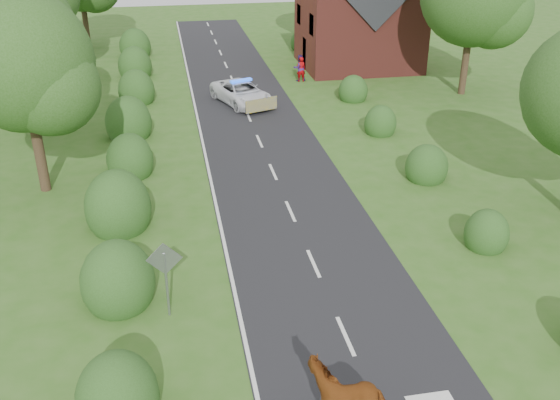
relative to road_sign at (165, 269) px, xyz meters
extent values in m
plane|color=#31621B|center=(5.00, -2.00, -1.65)|extent=(120.00, 120.00, 0.00)
cube|color=black|center=(5.00, 13.00, -1.64)|extent=(6.00, 70.00, 0.02)
cube|color=white|center=(5.00, -2.00, -1.63)|extent=(0.12, 1.80, 0.01)
cube|color=white|center=(5.00, 2.00, -1.63)|extent=(0.12, 1.80, 0.01)
cube|color=white|center=(5.00, 6.00, -1.63)|extent=(0.12, 1.80, 0.01)
cube|color=white|center=(5.00, 10.00, -1.63)|extent=(0.12, 1.80, 0.01)
cube|color=white|center=(5.00, 14.00, -1.63)|extent=(0.12, 1.80, 0.01)
cube|color=white|center=(5.00, 18.00, -1.63)|extent=(0.12, 1.80, 0.01)
cube|color=white|center=(5.00, 22.00, -1.63)|extent=(0.12, 1.80, 0.01)
cube|color=white|center=(5.00, 26.00, -1.63)|extent=(0.12, 1.80, 0.01)
cube|color=white|center=(5.00, 30.00, -1.63)|extent=(0.12, 1.80, 0.01)
cube|color=white|center=(5.00, 34.00, -1.63)|extent=(0.12, 1.80, 0.01)
cube|color=white|center=(5.00, 38.00, -1.63)|extent=(0.12, 1.80, 0.01)
cube|color=white|center=(5.00, 42.00, -1.63)|extent=(0.12, 1.80, 0.01)
cube|color=white|center=(5.00, 46.00, -1.63)|extent=(0.12, 1.80, 0.01)
cube|color=white|center=(2.10, 13.00, -1.63)|extent=(0.12, 70.00, 0.01)
cube|color=white|center=(6.40, -4.80, -1.63)|extent=(1.20, 0.35, 0.01)
ellipsoid|color=#284A1A|center=(-1.30, -4.00, -0.99)|extent=(2.00, 2.10, 2.40)
ellipsoid|color=#284A1A|center=(-1.50, 1.00, -0.91)|extent=(2.30, 2.41, 2.70)
ellipsoid|color=#284A1A|center=(-1.70, 6.00, -0.83)|extent=(2.50, 2.62, 3.00)
ellipsoid|color=#284A1A|center=(-1.40, 11.00, -0.97)|extent=(2.10, 2.20, 2.50)
ellipsoid|color=#284A1A|center=(-1.60, 16.00, -0.88)|extent=(2.40, 2.52, 2.80)
ellipsoid|color=#284A1A|center=(-1.30, 22.00, -0.94)|extent=(2.20, 2.31, 2.60)
ellipsoid|color=#284A1A|center=(-1.50, 28.00, -0.91)|extent=(2.30, 2.41, 2.70)
ellipsoid|color=#284A1A|center=(-1.60, 34.00, -0.88)|extent=(2.40, 2.52, 2.80)
ellipsoid|color=#284A1A|center=(11.40, 2.00, -1.13)|extent=(1.60, 1.68, 1.90)
ellipsoid|color=#284A1A|center=(11.60, 8.00, -1.08)|extent=(1.90, 2.00, 2.10)
ellipsoid|color=#284A1A|center=(11.50, 14.00, -1.10)|extent=(1.70, 1.78, 2.00)
ellipsoid|color=#284A1A|center=(11.80, 20.00, -1.10)|extent=(1.80, 1.89, 2.00)
ellipsoid|color=#284A1A|center=(11.60, 34.00, -1.10)|extent=(1.70, 1.78, 2.00)
cylinder|color=#332316|center=(-5.00, 10.00, 0.33)|extent=(0.44, 0.44, 3.96)
sphere|color=#244C16|center=(-5.00, 10.00, 3.93)|extent=(5.60, 5.60, 5.60)
sphere|color=#416A2C|center=(-4.02, 9.44, 3.03)|extent=(3.92, 3.92, 3.92)
cylinder|color=#332316|center=(-6.50, 18.00, 0.22)|extent=(0.44, 0.44, 3.74)
sphere|color=#244C16|center=(-6.50, 18.00, 3.62)|extent=(5.60, 5.60, 5.60)
sphere|color=#416A2C|center=(-5.52, 17.44, 2.77)|extent=(3.92, 3.92, 3.92)
cylinder|color=#332316|center=(-8.00, 28.00, 0.77)|extent=(0.44, 0.44, 4.84)
cylinder|color=#332316|center=(-5.50, 38.00, 0.44)|extent=(0.44, 0.44, 4.18)
cylinder|color=#332316|center=(19.00, 20.00, 0.55)|extent=(0.44, 0.44, 4.40)
sphere|color=#416A2C|center=(20.12, 19.36, 3.55)|extent=(4.48, 4.48, 4.48)
cylinder|color=#332316|center=(14.00, 36.00, 0.33)|extent=(0.44, 0.44, 3.96)
cylinder|color=gray|center=(0.00, 0.00, -0.55)|extent=(0.08, 0.08, 2.20)
cube|color=gray|center=(0.00, 0.00, 0.35)|extent=(1.06, 0.04, 1.06)
cube|color=maroon|center=(14.50, 28.00, 1.10)|extent=(8.00, 7.00, 5.50)
imported|color=#69350C|center=(4.09, -5.18, -0.85)|extent=(2.45, 1.62, 1.60)
imported|color=white|center=(4.93, 20.50, -0.97)|extent=(3.79, 5.36, 1.36)
cube|color=yellow|center=(5.78, 18.18, -1.04)|extent=(1.93, 0.75, 0.75)
cube|color=blue|center=(4.93, 20.50, -0.22)|extent=(1.37, 0.73, 0.14)
imported|color=#A70609|center=(9.53, 24.66, -0.82)|extent=(0.63, 0.43, 1.67)
imported|color=#371E62|center=(9.47, 24.83, -0.77)|extent=(0.91, 0.74, 1.77)
camera|label=1|loc=(0.45, -15.85, 9.97)|focal=40.00mm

